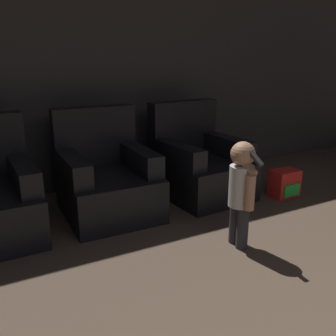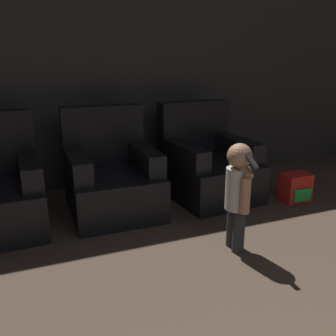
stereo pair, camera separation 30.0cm
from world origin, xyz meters
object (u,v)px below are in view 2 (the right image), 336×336
person_toddler (238,189)px  toy_backpack (295,188)px  armchair_middle (111,177)px  armchair_right (207,166)px

person_toddler → toy_backpack: bearing=124.6°
armchair_middle → armchair_right: (1.00, -0.00, 0.00)m
armchair_middle → person_toddler: bearing=-57.8°
person_toddler → armchair_right: bearing=168.1°
armchair_right → toy_backpack: size_ratio=3.34×
armchair_middle → armchair_right: bearing=1.0°
armchair_middle → person_toddler: 1.29m
armchair_middle → armchair_right: size_ratio=0.99×
armchair_right → person_toddler: 1.16m
person_toddler → toy_backpack: size_ratio=2.87×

